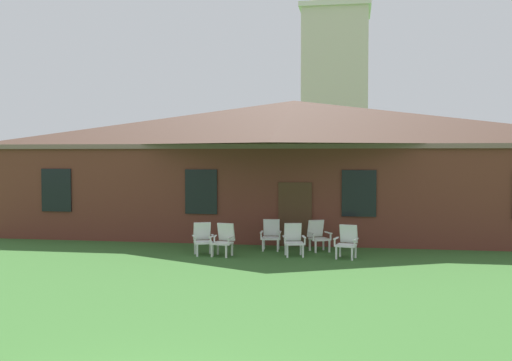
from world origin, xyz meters
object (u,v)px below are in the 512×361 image
(lawn_chair_near_door, at_px, (224,239))
(lawn_chair_middle, at_px, (294,239))
(lawn_chair_far_side, at_px, (347,241))
(lawn_chair_left_end, at_px, (271,234))
(lawn_chair_right_end, at_px, (318,235))
(lawn_chair_by_porch, at_px, (203,238))

(lawn_chair_near_door, xyz_separation_m, lawn_chair_middle, (2.05, 0.33, 0.00))
(lawn_chair_middle, height_order, lawn_chair_far_side, same)
(lawn_chair_left_end, distance_m, lawn_chair_right_end, 1.47)
(lawn_chair_by_porch, bearing_deg, lawn_chair_middle, 5.24)
(lawn_chair_by_porch, distance_m, lawn_chair_near_door, 0.66)
(lawn_chair_right_end, relative_size, lawn_chair_far_side, 1.00)
(lawn_chair_right_end, bearing_deg, lawn_chair_left_end, -178.74)
(lawn_chair_middle, bearing_deg, lawn_chair_near_door, -170.76)
(lawn_chair_far_side, bearing_deg, lawn_chair_middle, 174.96)
(lawn_chair_by_porch, height_order, lawn_chair_near_door, same)
(lawn_chair_left_end, bearing_deg, lawn_chair_far_side, -24.49)
(lawn_chair_left_end, xyz_separation_m, lawn_chair_middle, (0.81, -0.95, 0.00))
(lawn_chair_left_end, relative_size, lawn_chair_middle, 1.00)
(lawn_chair_by_porch, relative_size, lawn_chair_near_door, 1.00)
(lawn_chair_by_porch, height_order, lawn_chair_far_side, same)
(lawn_chair_near_door, distance_m, lawn_chair_right_end, 3.01)
(lawn_chair_far_side, bearing_deg, lawn_chair_left_end, 155.51)
(lawn_chair_near_door, height_order, lawn_chair_right_end, same)
(lawn_chair_by_porch, bearing_deg, lawn_chair_right_end, 20.01)
(lawn_chair_near_door, distance_m, lawn_chair_far_side, 3.63)
(lawn_chair_near_door, bearing_deg, lawn_chair_far_side, 3.08)
(lawn_chair_middle, bearing_deg, lawn_chair_left_end, 130.46)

